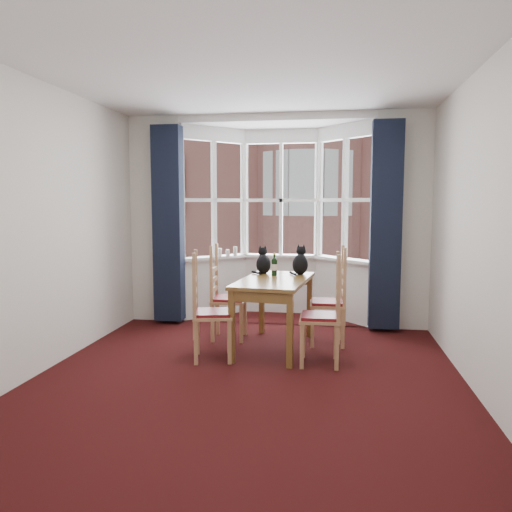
% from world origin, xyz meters
% --- Properties ---
extents(floor, '(4.50, 4.50, 0.00)m').
position_xyz_m(floor, '(0.00, 0.00, 0.00)').
color(floor, black).
rests_on(floor, ground).
extents(ceiling, '(4.50, 4.50, 0.00)m').
position_xyz_m(ceiling, '(0.00, 0.00, 2.80)').
color(ceiling, white).
rests_on(ceiling, floor).
extents(wall_left, '(0.00, 4.50, 4.50)m').
position_xyz_m(wall_left, '(-2.00, 0.00, 1.40)').
color(wall_left, silver).
rests_on(wall_left, floor).
extents(wall_right, '(0.00, 4.50, 4.50)m').
position_xyz_m(wall_right, '(2.00, 0.00, 1.40)').
color(wall_right, silver).
rests_on(wall_right, floor).
extents(wall_near, '(4.00, 0.00, 4.00)m').
position_xyz_m(wall_near, '(0.00, -2.25, 1.40)').
color(wall_near, silver).
rests_on(wall_near, floor).
extents(wall_back_pier_left, '(0.70, 0.12, 2.80)m').
position_xyz_m(wall_back_pier_left, '(-1.65, 2.25, 1.40)').
color(wall_back_pier_left, silver).
rests_on(wall_back_pier_left, floor).
extents(wall_back_pier_right, '(0.70, 0.12, 2.80)m').
position_xyz_m(wall_back_pier_right, '(1.65, 2.25, 1.40)').
color(wall_back_pier_right, silver).
rests_on(wall_back_pier_right, floor).
extents(bay_window, '(2.76, 0.94, 2.80)m').
position_xyz_m(bay_window, '(0.00, 2.75, 1.40)').
color(bay_window, white).
rests_on(bay_window, floor).
extents(curtain_left, '(0.38, 0.22, 2.60)m').
position_xyz_m(curtain_left, '(-1.42, 2.07, 1.35)').
color(curtain_left, black).
rests_on(curtain_left, floor).
extents(curtain_right, '(0.38, 0.22, 2.60)m').
position_xyz_m(curtain_right, '(1.42, 2.07, 1.35)').
color(curtain_right, black).
rests_on(curtain_right, floor).
extents(dining_table, '(0.85, 1.38, 0.79)m').
position_xyz_m(dining_table, '(0.13, 1.08, 0.68)').
color(dining_table, brown).
rests_on(dining_table, floor).
extents(chair_left_near, '(0.48, 0.50, 0.92)m').
position_xyz_m(chair_left_near, '(-0.55, 0.59, 0.47)').
color(chair_left_near, tan).
rests_on(chair_left_near, floor).
extents(chair_left_far, '(0.42, 0.44, 0.92)m').
position_xyz_m(chair_left_far, '(-0.55, 1.41, 0.47)').
color(chair_left_far, tan).
rests_on(chair_left_far, floor).
extents(chair_right_near, '(0.41, 0.43, 0.92)m').
position_xyz_m(chair_right_near, '(0.74, 0.62, 0.47)').
color(chair_right_near, tan).
rests_on(chair_right_near, floor).
extents(chair_right_far, '(0.42, 0.44, 0.92)m').
position_xyz_m(chair_right_far, '(0.81, 1.37, 0.47)').
color(chair_right_far, tan).
rests_on(chair_right_far, floor).
extents(cat_left, '(0.23, 0.28, 0.34)m').
position_xyz_m(cat_left, '(-0.05, 1.50, 0.92)').
color(cat_left, black).
rests_on(cat_left, dining_table).
extents(cat_right, '(0.20, 0.27, 0.36)m').
position_xyz_m(cat_right, '(0.39, 1.50, 0.93)').
color(cat_right, black).
rests_on(cat_right, dining_table).
extents(wine_bottle, '(0.07, 0.07, 0.26)m').
position_xyz_m(wine_bottle, '(0.10, 1.34, 0.91)').
color(wine_bottle, black).
rests_on(wine_bottle, dining_table).
extents(candle_tall, '(0.06, 0.06, 0.12)m').
position_xyz_m(candle_tall, '(-0.84, 2.60, 0.93)').
color(candle_tall, white).
rests_on(candle_tall, bay_window).
extents(candle_short, '(0.06, 0.06, 0.10)m').
position_xyz_m(candle_short, '(-0.73, 2.63, 0.92)').
color(candle_short, white).
rests_on(candle_short, bay_window).
extents(candle_extra, '(0.05, 0.05, 0.14)m').
position_xyz_m(candle_extra, '(-0.62, 2.65, 0.94)').
color(candle_extra, white).
rests_on(candle_extra, bay_window).
extents(street, '(80.00, 80.00, 0.00)m').
position_xyz_m(street, '(0.00, 32.25, -6.00)').
color(street, '#333335').
rests_on(street, ground).
extents(tenement_building, '(18.40, 7.80, 15.20)m').
position_xyz_m(tenement_building, '(0.00, 14.01, 1.60)').
color(tenement_building, '#9C5C50').
rests_on(tenement_building, street).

